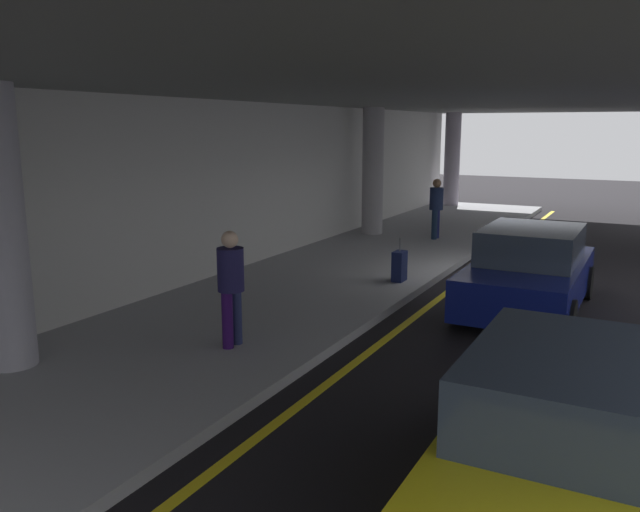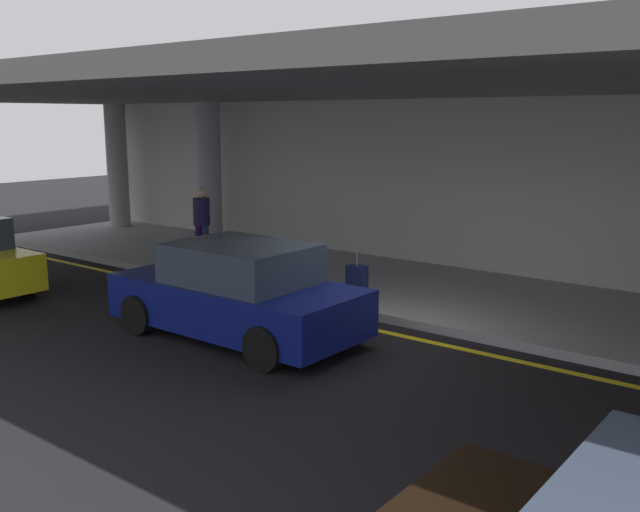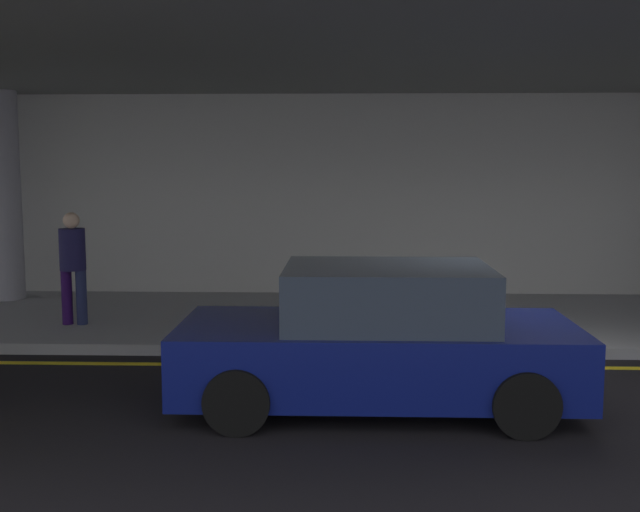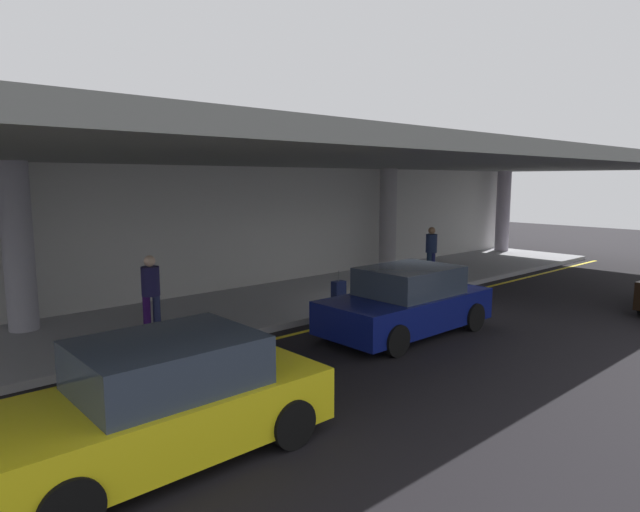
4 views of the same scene
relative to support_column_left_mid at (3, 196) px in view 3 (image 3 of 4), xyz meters
name	(u,v)px [view 3 (image 3 of 4)]	position (x,y,z in m)	size (l,w,h in m)	color
ground_plane	(512,380)	(8.00, -4.41, -1.97)	(60.00, 60.00, 0.00)	black
sidewalk	(470,320)	(8.00, -1.31, -1.90)	(26.00, 4.20, 0.15)	#97989D
lane_stripe_yellow	(502,367)	(8.00, -3.83, -1.97)	(26.00, 0.14, 0.01)	yellow
support_column_left_mid	(3,196)	(0.00, 0.00, 0.00)	(0.62, 0.62, 3.65)	#9795A1
ceiling_overhang	(482,66)	(8.00, -1.81, 1.97)	(28.00, 13.20, 0.30)	slate
terminal_back_wall	(453,199)	(8.00, 0.94, -0.07)	(26.00, 0.30, 3.80)	#BBBAB6
car_navy	(380,341)	(6.39, -5.47, -1.26)	(4.10, 1.92, 1.50)	navy
person_waiting_for_ride	(73,261)	(1.98, -2.14, -0.86)	(0.38, 0.38, 1.68)	#260B48
suitcase_upright_primary	(402,315)	(6.81, -2.85, -1.51)	(0.36, 0.22, 0.90)	#151E4D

